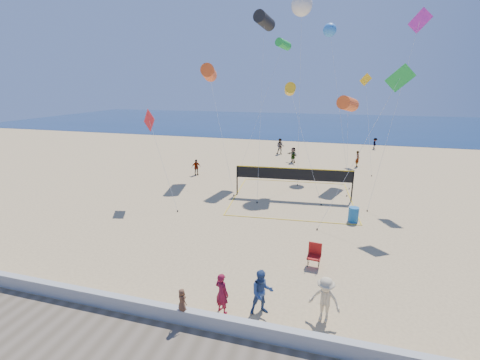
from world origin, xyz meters
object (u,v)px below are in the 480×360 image
(volleyball_net, at_px, (293,178))
(woman, at_px, (222,293))
(trash_barrel, at_px, (353,214))
(camp_chair, at_px, (314,253))

(volleyball_net, bearing_deg, woman, -99.40)
(woman, xyz_separation_m, trash_barrel, (5.28, 10.20, -0.35))
(camp_chair, bearing_deg, volleyball_net, 107.61)
(woman, relative_size, camp_chair, 1.30)
(camp_chair, bearing_deg, woman, -121.88)
(trash_barrel, bearing_deg, woman, -117.36)
(woman, height_order, trash_barrel, woman)
(trash_barrel, bearing_deg, volleyball_net, 141.02)
(woman, height_order, camp_chair, woman)
(camp_chair, height_order, trash_barrel, camp_chair)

